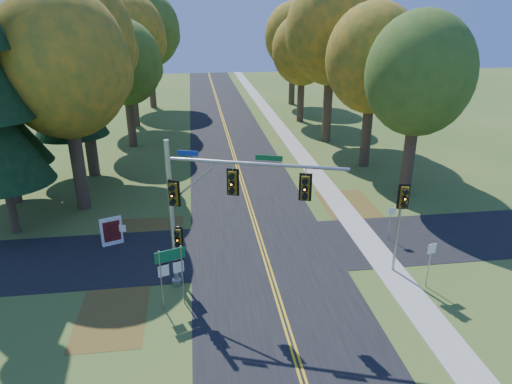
{
  "coord_description": "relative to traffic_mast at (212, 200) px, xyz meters",
  "views": [
    {
      "loc": [
        -3.44,
        -20.52,
        12.56
      ],
      "look_at": [
        -0.28,
        2.65,
        3.2
      ],
      "focal_mm": 32.0,
      "sensor_mm": 36.0,
      "label": 1
    }
  ],
  "objects": [
    {
      "name": "ped_signal_pole",
      "position": [
        -1.68,
        0.77,
        -2.41
      ],
      "size": [
        0.49,
        0.56,
        3.1
      ],
      "rotation": [
        0.0,
        0.0,
        -0.07
      ],
      "color": "#9C9FA5",
      "rests_on": "ground"
    },
    {
      "name": "leaf_patch_w_far",
      "position": [
        -4.66,
        -1.24,
        -4.72
      ],
      "size": [
        3.0,
        5.0,
        0.0
      ],
      "primitive_type": "cube",
      "color": "brown",
      "rests_on": "ground"
    },
    {
      "name": "centerline_left",
      "position": [
        2.74,
        1.76,
        -4.7
      ],
      "size": [
        0.1,
        160.0,
        0.01
      ],
      "primitive_type": "cube",
      "color": "gold",
      "rests_on": "road_main"
    },
    {
      "name": "leaf_patch_e",
      "position": [
        9.64,
        7.76,
        -4.72
      ],
      "size": [
        3.5,
        8.0,
        0.0
      ],
      "primitive_type": "cube",
      "color": "brown",
      "rests_on": "ground"
    },
    {
      "name": "east_signal_pole",
      "position": [
        9.13,
        0.3,
        -1.02
      ],
      "size": [
        0.56,
        0.66,
        4.89
      ],
      "rotation": [
        0.0,
        0.0,
        -0.19
      ],
      "color": "gray",
      "rests_on": "ground"
    },
    {
      "name": "tree_e_c",
      "position": [
        12.72,
        25.45,
        5.94
      ],
      "size": [
        8.8,
        8.8,
        15.79
      ],
      "color": "#38281C",
      "rests_on": "ground"
    },
    {
      "name": "tree_w_e",
      "position": [
        -6.08,
        45.84,
        5.35
      ],
      "size": [
        8.4,
        8.4,
        14.97
      ],
      "color": "#38281C",
      "rests_on": "ground"
    },
    {
      "name": "reg_sign_e_north",
      "position": [
        10.34,
        3.83,
        -3.28
      ],
      "size": [
        0.4,
        0.06,
        2.11
      ],
      "rotation": [
        0.0,
        0.0,
        -0.0
      ],
      "color": "gray",
      "rests_on": "ground"
    },
    {
      "name": "leaf_patch_w_near",
      "position": [
        -3.66,
        5.76,
        -4.72
      ],
      "size": [
        4.0,
        6.0,
        0.0
      ],
      "primitive_type": "cube",
      "color": "brown",
      "rests_on": "ground"
    },
    {
      "name": "tree_e_e",
      "position": [
        13.31,
        45.34,
        4.47
      ],
      "size": [
        7.8,
        7.8,
        13.74
      ],
      "color": "#38281C",
      "rests_on": "ground"
    },
    {
      "name": "tree_w_b",
      "position": [
        -8.88,
        18.05,
        5.64
      ],
      "size": [
        8.6,
        8.6,
        15.38
      ],
      "color": "#38281C",
      "rests_on": "ground"
    },
    {
      "name": "traffic_mast",
      "position": [
        0.0,
        0.0,
        0.0
      ],
      "size": [
        7.71,
        2.83,
        7.34
      ],
      "rotation": [
        0.0,
        0.0,
        -0.33
      ],
      "color": "#9C9FA4",
      "rests_on": "ground"
    },
    {
      "name": "tree_w_a",
      "position": [
        -8.29,
        11.14,
        4.76
      ],
      "size": [
        8.0,
        8.0,
        14.15
      ],
      "color": "#38281C",
      "rests_on": "ground"
    },
    {
      "name": "ground",
      "position": [
        2.84,
        1.76,
        -4.72
      ],
      "size": [
        160.0,
        160.0,
        0.0
      ],
      "primitive_type": "plane",
      "color": "#36591F",
      "rests_on": "ground"
    },
    {
      "name": "centerline_right",
      "position": [
        2.94,
        1.76,
        -4.7
      ],
      "size": [
        0.1,
        160.0,
        0.01
      ],
      "primitive_type": "cube",
      "color": "gold",
      "rests_on": "road_main"
    },
    {
      "name": "reg_sign_e_south",
      "position": [
        10.17,
        -1.12,
        -3.06
      ],
      "size": [
        0.46,
        0.13,
        2.43
      ],
      "rotation": [
        0.0,
        0.0,
        0.22
      ],
      "color": "gray",
      "rests_on": "ground"
    },
    {
      "name": "tree_e_d",
      "position": [
        12.1,
        34.63,
        3.52
      ],
      "size": [
        7.0,
        7.0,
        12.32
      ],
      "color": "#38281C",
      "rests_on": "ground"
    },
    {
      "name": "road_cross",
      "position": [
        2.84,
        3.76,
        -4.71
      ],
      "size": [
        60.0,
        6.0,
        0.02
      ],
      "primitive_type": "cube",
      "color": "black",
      "rests_on": "ground"
    },
    {
      "name": "tree_e_a",
      "position": [
        14.4,
        10.53,
        3.81
      ],
      "size": [
        7.2,
        7.2,
        12.73
      ],
      "color": "#38281C",
      "rests_on": "ground"
    },
    {
      "name": "tree_w_d",
      "position": [
        -7.29,
        34.94,
        5.06
      ],
      "size": [
        8.2,
        8.2,
        14.56
      ],
      "color": "#38281C",
      "rests_on": "ground"
    },
    {
      "name": "route_sign_cluster",
      "position": [
        -1.97,
        -0.99,
        -2.64
      ],
      "size": [
        1.31,
        0.51,
        2.95
      ],
      "rotation": [
        0.0,
        0.0,
        0.35
      ],
      "color": "gray",
      "rests_on": "ground"
    },
    {
      "name": "reg_sign_w",
      "position": [
        -4.73,
        3.92,
        -3.38
      ],
      "size": [
        0.37,
        0.12,
        1.96
      ],
      "rotation": [
        0.0,
        0.0,
        -0.25
      ],
      "color": "gray",
      "rests_on": "ground"
    },
    {
      "name": "tree_w_c",
      "position": [
        -6.7,
        26.23,
        3.22
      ],
      "size": [
        6.8,
        6.8,
        11.91
      ],
      "color": "#38281C",
      "rests_on": "ground"
    },
    {
      "name": "tree_e_b",
      "position": [
        13.81,
        17.34,
        4.17
      ],
      "size": [
        7.6,
        7.6,
        13.33
      ],
      "color": "#38281C",
      "rests_on": "ground"
    },
    {
      "name": "road_main",
      "position": [
        2.84,
        1.76,
        -4.71
      ],
      "size": [
        8.0,
        160.0,
        0.02
      ],
      "primitive_type": "cube",
      "color": "black",
      "rests_on": "ground"
    },
    {
      "name": "pine_c",
      "position": [
        -10.16,
        17.76,
        4.97
      ],
      "size": [
        5.6,
        5.6,
        20.56
      ],
      "color": "#38281C",
      "rests_on": "ground"
    },
    {
      "name": "sidewalk_east",
      "position": [
        9.04,
        1.76,
        -4.69
      ],
      "size": [
        1.6,
        160.0,
        0.06
      ],
      "primitive_type": "cube",
      "color": "#9E998E",
      "rests_on": "ground"
    },
    {
      "name": "info_kiosk",
      "position": [
        -5.61,
        5.36,
        -3.88
      ],
      "size": [
        1.2,
        0.6,
        1.69
      ],
      "rotation": [
        0.0,
        0.0,
        0.37
      ],
      "color": "white",
      "rests_on": "ground"
    }
  ]
}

